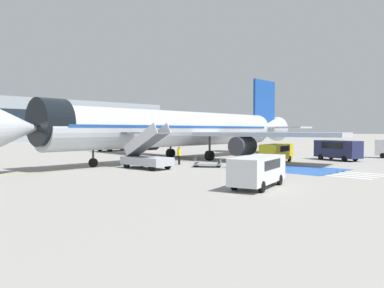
{
  "coord_description": "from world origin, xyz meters",
  "views": [
    {
      "loc": [
        -28.12,
        -30.79,
        3.45
      ],
      "look_at": [
        1.54,
        -1.7,
        1.88
      ],
      "focal_mm": 35.0,
      "sensor_mm": 36.0,
      "label": 1
    }
  ],
  "objects_px": {
    "airliner": "(183,129)",
    "service_van_3": "(277,151)",
    "fuel_tanker": "(123,140)",
    "ground_crew_0": "(269,150)",
    "baggage_cart": "(208,164)",
    "traffic_cone_0": "(283,153)",
    "service_van_1": "(338,149)",
    "ground_crew_1": "(179,154)",
    "service_van_2": "(258,169)",
    "boarding_stairs_forward": "(146,157)"
  },
  "relations": [
    {
      "from": "service_van_2",
      "to": "ground_crew_1",
      "type": "bearing_deg",
      "value": -40.78
    },
    {
      "from": "airliner",
      "to": "service_van_1",
      "type": "distance_m",
      "value": 17.69
    },
    {
      "from": "traffic_cone_0",
      "to": "service_van_2",
      "type": "bearing_deg",
      "value": -152.05
    },
    {
      "from": "boarding_stairs_forward",
      "to": "service_van_2",
      "type": "distance_m",
      "value": 13.5
    },
    {
      "from": "airliner",
      "to": "service_van_3",
      "type": "distance_m",
      "value": 10.98
    },
    {
      "from": "ground_crew_0",
      "to": "traffic_cone_0",
      "type": "distance_m",
      "value": 4.65
    },
    {
      "from": "ground_crew_1",
      "to": "boarding_stairs_forward",
      "type": "bearing_deg",
      "value": -7.57
    },
    {
      "from": "ground_crew_0",
      "to": "service_van_1",
      "type": "bearing_deg",
      "value": -124.37
    },
    {
      "from": "ground_crew_1",
      "to": "traffic_cone_0",
      "type": "bearing_deg",
      "value": 163.02
    },
    {
      "from": "boarding_stairs_forward",
      "to": "service_van_3",
      "type": "bearing_deg",
      "value": -22.23
    },
    {
      "from": "service_van_1",
      "to": "ground_crew_0",
      "type": "xyz_separation_m",
      "value": [
        -1.12,
        8.33,
        -0.39
      ]
    },
    {
      "from": "baggage_cart",
      "to": "traffic_cone_0",
      "type": "distance_m",
      "value": 19.7
    },
    {
      "from": "airliner",
      "to": "baggage_cart",
      "type": "xyz_separation_m",
      "value": [
        -4.53,
        -7.89,
        -3.32
      ]
    },
    {
      "from": "ground_crew_1",
      "to": "service_van_3",
      "type": "bearing_deg",
      "value": 130.94
    },
    {
      "from": "service_van_1",
      "to": "traffic_cone_0",
      "type": "distance_m",
      "value": 9.71
    },
    {
      "from": "service_van_2",
      "to": "ground_crew_1",
      "type": "relative_size",
      "value": 3.1
    },
    {
      "from": "service_van_1",
      "to": "ground_crew_1",
      "type": "distance_m",
      "value": 18.52
    },
    {
      "from": "ground_crew_1",
      "to": "traffic_cone_0",
      "type": "distance_m",
      "value": 19.58
    },
    {
      "from": "boarding_stairs_forward",
      "to": "service_van_1",
      "type": "bearing_deg",
      "value": -24.36
    },
    {
      "from": "service_van_1",
      "to": "service_van_3",
      "type": "height_order",
      "value": "service_van_1"
    },
    {
      "from": "boarding_stairs_forward",
      "to": "fuel_tanker",
      "type": "relative_size",
      "value": 0.5
    },
    {
      "from": "airliner",
      "to": "service_van_1",
      "type": "xyz_separation_m",
      "value": [
        11.41,
        -13.32,
        -2.24
      ]
    },
    {
      "from": "service_van_3",
      "to": "traffic_cone_0",
      "type": "height_order",
      "value": "service_van_3"
    },
    {
      "from": "boarding_stairs_forward",
      "to": "service_van_2",
      "type": "xyz_separation_m",
      "value": [
        -2.14,
        -13.33,
        0.13
      ]
    },
    {
      "from": "service_van_2",
      "to": "baggage_cart",
      "type": "height_order",
      "value": "service_van_2"
    },
    {
      "from": "ground_crew_0",
      "to": "traffic_cone_0",
      "type": "xyz_separation_m",
      "value": [
        4.55,
        0.69,
        -0.65
      ]
    },
    {
      "from": "fuel_tanker",
      "to": "ground_crew_0",
      "type": "xyz_separation_m",
      "value": [
        4.22,
        -25.74,
        -0.8
      ]
    },
    {
      "from": "airliner",
      "to": "ground_crew_0",
      "type": "height_order",
      "value": "airliner"
    },
    {
      "from": "fuel_tanker",
      "to": "service_van_3",
      "type": "relative_size",
      "value": 1.89
    },
    {
      "from": "boarding_stairs_forward",
      "to": "traffic_cone_0",
      "type": "height_order",
      "value": "boarding_stairs_forward"
    },
    {
      "from": "service_van_1",
      "to": "service_van_3",
      "type": "relative_size",
      "value": 1.0
    },
    {
      "from": "traffic_cone_0",
      "to": "service_van_1",
      "type": "bearing_deg",
      "value": -110.82
    },
    {
      "from": "airliner",
      "to": "boarding_stairs_forward",
      "type": "relative_size",
      "value": 8.2
    },
    {
      "from": "baggage_cart",
      "to": "ground_crew_1",
      "type": "xyz_separation_m",
      "value": [
        -0.2,
        3.65,
        0.8
      ]
    },
    {
      "from": "boarding_stairs_forward",
      "to": "service_van_3",
      "type": "xyz_separation_m",
      "value": [
        13.67,
        -4.85,
        0.18
      ]
    },
    {
      "from": "service_van_2",
      "to": "ground_crew_0",
      "type": "distance_m",
      "value": 25.66
    },
    {
      "from": "airliner",
      "to": "ground_crew_0",
      "type": "bearing_deg",
      "value": -118.54
    },
    {
      "from": "service_van_3",
      "to": "ground_crew_0",
      "type": "distance_m",
      "value": 7.82
    },
    {
      "from": "fuel_tanker",
      "to": "service_van_1",
      "type": "distance_m",
      "value": 34.49
    },
    {
      "from": "fuel_tanker",
      "to": "traffic_cone_0",
      "type": "distance_m",
      "value": 26.59
    },
    {
      "from": "service_van_1",
      "to": "boarding_stairs_forward",
      "type": "bearing_deg",
      "value": -5.69
    },
    {
      "from": "ground_crew_0",
      "to": "airliner",
      "type": "bearing_deg",
      "value": 112.09
    },
    {
      "from": "airliner",
      "to": "ground_crew_0",
      "type": "xyz_separation_m",
      "value": [
        10.29,
        -4.99,
        -2.64
      ]
    },
    {
      "from": "service_van_2",
      "to": "ground_crew_1",
      "type": "height_order",
      "value": "service_van_2"
    },
    {
      "from": "ground_crew_1",
      "to": "traffic_cone_0",
      "type": "relative_size",
      "value": 3.06
    },
    {
      "from": "service_van_3",
      "to": "airliner",
      "type": "bearing_deg",
      "value": 11.93
    },
    {
      "from": "airliner",
      "to": "traffic_cone_0",
      "type": "bearing_deg",
      "value": -108.84
    },
    {
      "from": "airliner",
      "to": "ground_crew_0",
      "type": "distance_m",
      "value": 11.73
    },
    {
      "from": "service_van_2",
      "to": "traffic_cone_0",
      "type": "distance_m",
      "value": 29.97
    },
    {
      "from": "service_van_3",
      "to": "service_van_1",
      "type": "bearing_deg",
      "value": -126.6
    }
  ]
}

